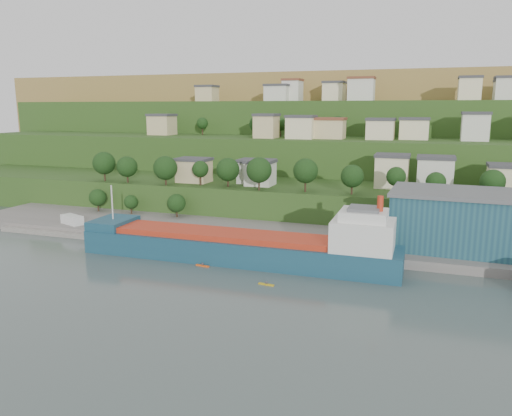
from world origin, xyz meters
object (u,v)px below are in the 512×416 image
at_px(cargo_ship_near, 246,249).
at_px(warehouse, 464,220).
at_px(caravan, 72,221).
at_px(kayak_orange, 203,265).

xyz_separation_m(cargo_ship_near, warehouse, (43.94, 18.46, 5.58)).
relative_size(cargo_ship_near, warehouse, 2.19).
bearing_deg(caravan, kayak_orange, 0.94).
relative_size(cargo_ship_near, kayak_orange, 22.12).
distance_m(warehouse, caravan, 97.42).
xyz_separation_m(warehouse, kayak_orange, (-51.37, -24.53, -8.20)).
bearing_deg(kayak_orange, warehouse, 33.64).
bearing_deg(cargo_ship_near, caravan, 169.00).
distance_m(caravan, kayak_orange, 48.25).
bearing_deg(kayak_orange, cargo_ship_near, 47.35).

